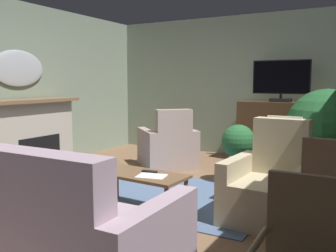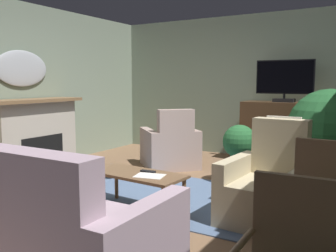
# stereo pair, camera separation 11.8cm
# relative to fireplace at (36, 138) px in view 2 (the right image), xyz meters

# --- Properties ---
(ground_plane) EXTENTS (5.74, 6.74, 0.04)m
(ground_plane) POSITION_rel_fireplace_xyz_m (2.29, -0.14, -0.56)
(ground_plane) COLOR brown
(wall_back) EXTENTS (5.74, 0.10, 2.65)m
(wall_back) POSITION_rel_fireplace_xyz_m (2.29, 2.98, 0.78)
(wall_back) COLOR gray
(wall_back) RESTS_ON ground_plane
(wall_left) EXTENTS (0.10, 6.74, 2.65)m
(wall_left) POSITION_rel_fireplace_xyz_m (-0.33, -0.14, 0.78)
(wall_left) COLOR gray
(wall_left) RESTS_ON ground_plane
(rug_central) EXTENTS (2.78, 1.76, 0.01)m
(rug_central) POSITION_rel_fireplace_xyz_m (2.23, 0.02, -0.54)
(rug_central) COLOR slate
(rug_central) RESTS_ON ground_plane
(fireplace) EXTENTS (0.85, 1.59, 1.15)m
(fireplace) POSITION_rel_fireplace_xyz_m (0.00, 0.00, 0.00)
(fireplace) COLOR #4C4C51
(fireplace) RESTS_ON ground_plane
(wall_mirror_oval) EXTENTS (0.06, 0.96, 0.56)m
(wall_mirror_oval) POSITION_rel_fireplace_xyz_m (-0.25, 0.00, 1.07)
(wall_mirror_oval) COLOR #B2B7BF
(tv_cabinet) EXTENTS (1.41, 0.56, 1.06)m
(tv_cabinet) POSITION_rel_fireplace_xyz_m (3.17, 2.63, -0.03)
(tv_cabinet) COLOR #352315
(tv_cabinet) RESTS_ON ground_plane
(television) EXTENTS (0.96, 0.20, 0.71)m
(television) POSITION_rel_fireplace_xyz_m (3.17, 2.57, 0.90)
(television) COLOR black
(television) RESTS_ON tv_cabinet
(coffee_table) EXTENTS (1.09, 0.55, 0.43)m
(coffee_table) POSITION_rel_fireplace_xyz_m (2.40, -0.66, -0.16)
(coffee_table) COLOR brown
(coffee_table) RESTS_ON ground_plane
(tv_remote) EXTENTS (0.17, 0.07, 0.02)m
(tv_remote) POSITION_rel_fireplace_xyz_m (2.49, -0.59, -0.10)
(tv_remote) COLOR black
(tv_remote) RESTS_ON coffee_table
(folded_newspaper) EXTENTS (0.34, 0.28, 0.01)m
(folded_newspaper) POSITION_rel_fireplace_xyz_m (2.59, -0.71, -0.11)
(folded_newspaper) COLOR silver
(folded_newspaper) RESTS_ON coffee_table
(sofa_floral) EXTENTS (2.22, 0.94, 1.00)m
(sofa_floral) POSITION_rel_fireplace_xyz_m (2.40, -2.11, -0.21)
(sofa_floral) COLOR #AD93A3
(sofa_floral) RESTS_ON ground_plane
(armchair_beside_cabinet) EXTENTS (0.89, 0.90, 1.04)m
(armchair_beside_cabinet) POSITION_rel_fireplace_xyz_m (3.72, -0.23, -0.21)
(armchair_beside_cabinet) COLOR tan
(armchair_beside_cabinet) RESTS_ON ground_plane
(armchair_facing_sofa) EXTENTS (1.20, 1.20, 0.98)m
(armchair_facing_sofa) POSITION_rel_fireplace_xyz_m (1.63, 1.37, -0.23)
(armchair_facing_sofa) COLOR #A3897F
(armchair_facing_sofa) RESTS_ON ground_plane
(side_chair_mid_row) EXTENTS (0.48, 0.49, 1.03)m
(side_chair_mid_row) POSITION_rel_fireplace_xyz_m (4.35, -1.41, -0.01)
(side_chair_mid_row) COLOR #4C703D
(side_chair_mid_row) RESTS_ON ground_plane
(potted_plant_on_hearth_side) EXTENTS (1.12, 1.12, 1.32)m
(potted_plant_on_hearth_side) POSITION_rel_fireplace_xyz_m (4.02, 1.55, 0.20)
(potted_plant_on_hearth_side) COLOR #99664C
(potted_plant_on_hearth_side) RESTS_ON ground_plane
(potted_plant_leafy_by_curtain) EXTENTS (0.46, 0.46, 0.82)m
(potted_plant_leafy_by_curtain) POSITION_rel_fireplace_xyz_m (2.96, 0.97, -0.03)
(potted_plant_leafy_by_curtain) COLOR beige
(potted_plant_leafy_by_curtain) RESTS_ON ground_plane
(cat) EXTENTS (0.40, 0.63, 0.19)m
(cat) POSITION_rel_fireplace_xyz_m (1.17, 0.42, -0.46)
(cat) COLOR gray
(cat) RESTS_ON ground_plane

